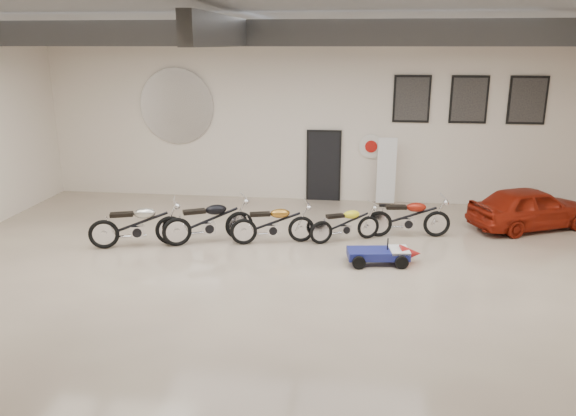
# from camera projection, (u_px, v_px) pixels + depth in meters

# --- Properties ---
(floor) EXTENTS (16.00, 12.00, 0.01)m
(floor) POSITION_uv_depth(u_px,v_px,m) (281.00, 275.00, 11.68)
(floor) COLOR #BFAB92
(floor) RESTS_ON ground
(ceiling) EXTENTS (16.00, 12.00, 0.01)m
(ceiling) POSITION_uv_depth(u_px,v_px,m) (280.00, 22.00, 10.28)
(ceiling) COLOR slate
(ceiling) RESTS_ON back_wall
(back_wall) EXTENTS (16.00, 0.02, 5.00)m
(back_wall) POSITION_uv_depth(u_px,v_px,m) (308.00, 118.00, 16.70)
(back_wall) COLOR silver
(back_wall) RESTS_ON floor
(ceiling_beams) EXTENTS (15.80, 11.80, 0.32)m
(ceiling_beams) POSITION_uv_depth(u_px,v_px,m) (280.00, 37.00, 10.35)
(ceiling_beams) COLOR slate
(ceiling_beams) RESTS_ON ceiling
(door) EXTENTS (0.92, 0.08, 2.10)m
(door) POSITION_uv_depth(u_px,v_px,m) (324.00, 167.00, 17.00)
(door) COLOR black
(door) RESTS_ON back_wall
(logo_plaque) EXTENTS (2.30, 0.06, 1.16)m
(logo_plaque) POSITION_uv_depth(u_px,v_px,m) (177.00, 106.00, 17.04)
(logo_plaque) COLOR silver
(logo_plaque) RESTS_ON back_wall
(poster_left) EXTENTS (1.05, 0.08, 1.35)m
(poster_left) POSITION_uv_depth(u_px,v_px,m) (412.00, 99.00, 16.13)
(poster_left) COLOR black
(poster_left) RESTS_ON back_wall
(poster_mid) EXTENTS (1.05, 0.08, 1.35)m
(poster_mid) POSITION_uv_depth(u_px,v_px,m) (469.00, 100.00, 15.95)
(poster_mid) COLOR black
(poster_mid) RESTS_ON back_wall
(poster_right) EXTENTS (1.05, 0.08, 1.35)m
(poster_right) POSITION_uv_depth(u_px,v_px,m) (528.00, 100.00, 15.76)
(poster_right) COLOR black
(poster_right) RESTS_ON back_wall
(oil_sign) EXTENTS (0.72, 0.10, 0.72)m
(oil_sign) POSITION_uv_depth(u_px,v_px,m) (371.00, 146.00, 16.65)
(oil_sign) COLOR white
(oil_sign) RESTS_ON back_wall
(banner_stand) EXTENTS (0.55, 0.23, 1.98)m
(banner_stand) POSITION_uv_depth(u_px,v_px,m) (386.00, 173.00, 16.36)
(banner_stand) COLOR white
(banner_stand) RESTS_ON floor
(motorcycle_silver) EXTENTS (2.27, 1.32, 1.13)m
(motorcycle_silver) POSITION_uv_depth(u_px,v_px,m) (137.00, 224.00, 13.16)
(motorcycle_silver) COLOR silver
(motorcycle_silver) RESTS_ON floor
(motorcycle_black) EXTENTS (2.24, 1.57, 1.13)m
(motorcycle_black) POSITION_uv_depth(u_px,v_px,m) (208.00, 220.00, 13.43)
(motorcycle_black) COLOR silver
(motorcycle_black) RESTS_ON floor
(motorcycle_gold) EXTENTS (2.08, 1.10, 1.03)m
(motorcycle_gold) POSITION_uv_depth(u_px,v_px,m) (273.00, 223.00, 13.40)
(motorcycle_gold) COLOR silver
(motorcycle_gold) RESTS_ON floor
(motorcycle_yellow) EXTENTS (1.84, 1.26, 0.93)m
(motorcycle_yellow) POSITION_uv_depth(u_px,v_px,m) (345.00, 223.00, 13.55)
(motorcycle_yellow) COLOR silver
(motorcycle_yellow) RESTS_ON floor
(motorcycle_red) EXTENTS (2.12, 0.88, 1.07)m
(motorcycle_red) POSITION_uv_depth(u_px,v_px,m) (408.00, 216.00, 13.84)
(motorcycle_red) COLOR silver
(motorcycle_red) RESTS_ON floor
(go_kart) EXTENTS (1.71, 0.95, 0.59)m
(go_kart) POSITION_uv_depth(u_px,v_px,m) (385.00, 251.00, 12.21)
(go_kart) COLOR navy
(go_kart) RESTS_ON floor
(vintage_car) EXTENTS (2.54, 3.51, 1.11)m
(vintage_car) POSITION_uv_depth(u_px,v_px,m) (531.00, 208.00, 14.50)
(vintage_car) COLOR maroon
(vintage_car) RESTS_ON floor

